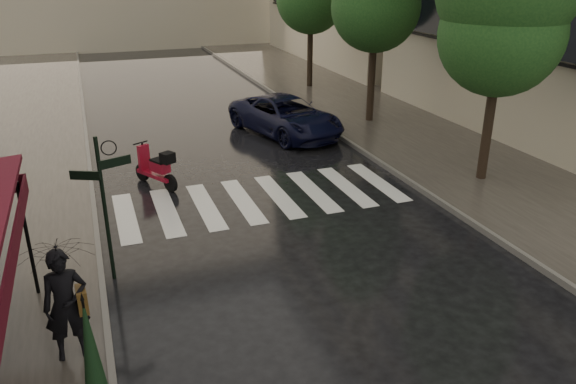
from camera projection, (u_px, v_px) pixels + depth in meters
ground at (200, 352)px, 9.56m from camera, size 120.00×120.00×0.00m
sidewalk_far at (385, 120)px, 23.19m from camera, size 5.50×60.00×0.12m
curb_near at (88, 150)px, 19.49m from camera, size 0.12×60.00×0.16m
curb_far at (323, 126)px, 22.30m from camera, size 0.12×60.00×0.16m
crosswalk at (261, 198)px, 15.71m from camera, size 7.85×3.20×0.01m
signpost at (104, 198)px, 11.09m from camera, size 1.17×0.29×3.10m
pedestrian_with_umbrella at (59, 264)px, 8.68m from camera, size 1.23×1.25×2.60m
scooter at (156, 168)px, 16.32m from camera, size 1.07×1.68×1.22m
parked_car at (286, 116)px, 21.22m from camera, size 3.67×5.56×1.42m
parasol_back at (92, 356)px, 7.62m from camera, size 0.38×0.38×2.04m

